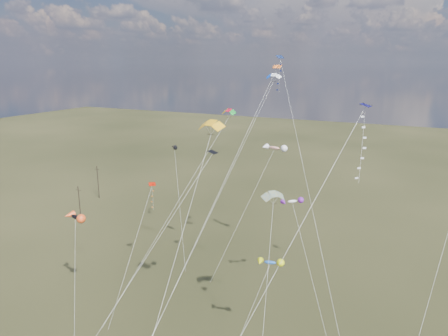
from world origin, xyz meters
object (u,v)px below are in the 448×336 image
at_px(utility_pole_far, 98,182).
at_px(novelty_black_orange, 75,217).
at_px(parafoil_yellow, 211,124).
at_px(utility_pole_near, 80,205).

height_order(utility_pole_far, novelty_black_orange, novelty_black_orange).
relative_size(parafoil_yellow, novelty_black_orange, 2.01).
bearing_deg(utility_pole_far, utility_pole_near, -60.26).
bearing_deg(utility_pole_far, parafoil_yellow, -36.14).
height_order(utility_pole_near, novelty_black_orange, novelty_black_orange).
bearing_deg(utility_pole_near, parafoil_yellow, -28.06).
bearing_deg(parafoil_yellow, utility_pole_far, 143.86).
bearing_deg(novelty_black_orange, parafoil_yellow, -2.88).
bearing_deg(novelty_black_orange, utility_pole_near, 135.13).
distance_m(utility_pole_far, novelty_black_orange, 46.35).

